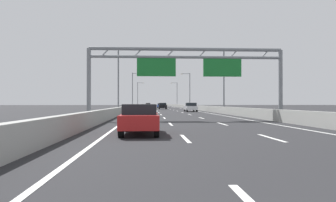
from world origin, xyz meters
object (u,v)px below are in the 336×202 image
(black_car, at_px, (163,106))
(orange_car, at_px, (148,105))
(red_car, at_px, (140,119))
(sign_gantry, at_px, (187,65))
(white_car, at_px, (191,107))
(blue_car, at_px, (160,105))
(streetlamp_left_mid, at_px, (120,76))
(streetlamp_left_distant, at_px, (138,93))
(green_car, at_px, (148,105))
(streetlamp_right_far, at_px, (189,88))
(streetlamp_left_far, at_px, (133,88))
(streetlamp_right_distant, at_px, (176,93))
(streetlamp_right_mid, at_px, (222,76))

(black_car, distance_m, orange_car, 43.16)
(orange_car, height_order, red_car, orange_car)
(sign_gantry, xyz_separation_m, orange_car, (-3.69, 92.01, -4.11))
(sign_gantry, xyz_separation_m, red_car, (-3.78, -13.04, -4.11))
(white_car, distance_m, blue_car, 41.05)
(streetlamp_left_mid, height_order, blue_car, streetlamp_left_mid)
(black_car, bearing_deg, streetlamp_left_distant, 98.68)
(streetlamp_left_distant, relative_size, green_car, 2.24)
(white_car, bearing_deg, streetlamp_right_far, 83.39)
(streetlamp_left_far, xyz_separation_m, red_car, (3.75, -71.19, -4.66))
(streetlamp_right_distant, bearing_deg, streetlamp_left_mid, -100.68)
(sign_gantry, distance_m, streetlamp_right_far, 58.62)
(orange_car, bearing_deg, red_car, -90.04)
(white_car, bearing_deg, red_car, -100.85)
(streetlamp_right_mid, height_order, white_car, streetlamp_right_mid)
(white_car, bearing_deg, streetlamp_right_mid, -61.55)
(streetlamp_left_distant, xyz_separation_m, orange_car, (3.83, -5.75, -4.66))
(streetlamp_right_distant, height_order, blue_car, streetlamp_right_distant)
(blue_car, bearing_deg, streetlamp_left_mid, -98.92)
(green_car, relative_size, orange_car, 0.96)
(streetlamp_right_mid, bearing_deg, streetlamp_right_distant, 90.00)
(streetlamp_left_mid, relative_size, red_car, 2.24)
(streetlamp_left_mid, relative_size, blue_car, 2.09)
(sign_gantry, bearing_deg, white_car, 81.93)
(green_car, relative_size, red_car, 1.00)
(streetlamp_left_far, distance_m, orange_car, 34.39)
(sign_gantry, relative_size, streetlamp_right_far, 1.82)
(streetlamp_right_far, bearing_deg, white_car, -96.61)
(streetlamp_left_mid, xyz_separation_m, streetlamp_right_far, (14.93, 39.60, 0.00))
(sign_gantry, bearing_deg, streetlamp_left_far, 97.38)
(streetlamp_right_distant, bearing_deg, white_car, -93.00)
(streetlamp_right_mid, height_order, streetlamp_right_far, same)
(sign_gantry, distance_m, streetlamp_left_mid, 20.03)
(sign_gantry, height_order, blue_car, sign_gantry)
(streetlamp_left_far, xyz_separation_m, streetlamp_left_distant, (0.00, 39.60, 0.00))
(streetlamp_right_mid, xyz_separation_m, black_car, (-7.49, 30.45, -4.63))
(streetlamp_right_mid, distance_m, streetlamp_right_distant, 79.21)
(streetlamp_left_far, bearing_deg, orange_car, 83.54)
(streetlamp_left_far, height_order, green_car, streetlamp_left_far)
(streetlamp_right_far, bearing_deg, streetlamp_left_distant, 110.66)
(streetlamp_left_distant, bearing_deg, red_car, -88.06)
(streetlamp_right_distant, relative_size, red_car, 2.24)
(streetlamp_right_mid, relative_size, streetlamp_right_far, 1.00)
(streetlamp_left_far, distance_m, green_car, 49.14)
(streetlamp_left_distant, distance_m, black_car, 49.54)
(black_car, relative_size, blue_car, 0.97)
(red_car, bearing_deg, sign_gantry, 73.85)
(blue_car, bearing_deg, black_car, -90.23)
(streetlamp_right_mid, xyz_separation_m, blue_car, (-7.42, 47.87, -4.67))
(white_car, bearing_deg, streetlamp_right_distant, 87.00)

